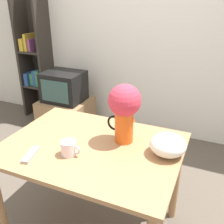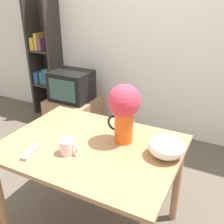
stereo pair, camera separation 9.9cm
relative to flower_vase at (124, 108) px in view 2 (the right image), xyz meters
The scene contains 10 objects.
ground_plane 1.11m from the flower_vase, 156.25° to the right, with size 12.00×12.00×0.00m, color brown.
wall_back 1.71m from the flower_vase, 102.08° to the left, with size 8.00×0.05×2.60m.
table 0.44m from the flower_vase, 141.24° to the right, with size 1.20×0.89×0.78m.
flower_vase is the anchor object (origin of this frame).
coffee_mug 0.45m from the flower_vase, 130.68° to the right, with size 0.14×0.10×0.10m.
white_bowl 0.37m from the flower_vase, ahead, with size 0.23×0.23×0.14m.
remote_control 0.68m from the flower_vase, 139.06° to the right, with size 0.09×0.18×0.02m.
tv_stand 1.89m from the flower_vase, 137.26° to the left, with size 0.61×0.55×0.45m.
tv_set 1.75m from the flower_vase, 137.31° to the left, with size 0.49×0.41×0.37m.
bookshelf 2.45m from the flower_vase, 142.26° to the left, with size 0.41×0.31×1.67m.
Camera 2 is at (1.00, -1.29, 1.73)m, focal length 42.00 mm.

